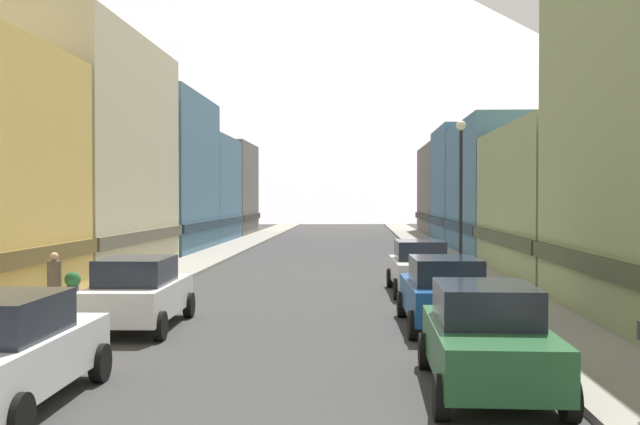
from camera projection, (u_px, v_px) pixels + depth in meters
The scene contains 19 objects.
sidewalk_left at pixel (211, 256), 40.33m from camera, with size 2.50×100.00×0.15m, color gray.
sidewalk_right at pixel (443, 257), 39.73m from camera, with size 2.50×100.00×0.15m, color gray.
storefront_left_2 at pixel (58, 159), 32.34m from camera, with size 7.95×12.29×10.20m.
storefront_left_3 at pixel (126, 177), 44.60m from camera, with size 9.59×10.98×9.34m.
storefront_left_4 at pixel (183, 192), 54.91m from camera, with size 7.56×9.56×7.70m.
storefront_left_5 at pixel (195, 191), 65.05m from camera, with size 10.19×9.88×7.98m.
storefront_right_2 at pixel (583, 205), 30.26m from camera, with size 6.93×11.99×6.14m.
storefront_right_3 at pixel (517, 191), 42.76m from camera, with size 6.99×12.45×7.59m.
storefront_right_4 at pixel (504, 187), 54.04m from camera, with size 10.01×9.64×8.30m.
storefront_right_5 at pixel (475, 192), 65.50m from camera, with size 9.41×12.77×7.80m.
car_left_0 at pixel (4, 351), 11.46m from camera, with size 2.12×4.43×1.78m.
car_left_1 at pixel (138, 292), 18.52m from camera, with size 2.16×4.44×1.78m.
car_right_0 at pixel (487, 338), 12.51m from camera, with size 2.13×4.43×1.78m.
car_right_1 at pixel (444, 292), 18.57m from camera, with size 2.14×4.44×1.78m.
car_right_2 at pixel (420, 267), 25.47m from camera, with size 2.15×4.44×1.78m.
potted_plant_0 at pixel (73, 284), 22.66m from camera, with size 0.48×0.48×0.86m.
pedestrian_0 at pixel (54, 287), 19.42m from camera, with size 0.36×0.36×1.68m.
streetlamp_right at pixel (461, 177), 26.62m from camera, with size 0.36×0.36×5.86m.
mountain_backdrop at pixel (269, 52), 265.04m from camera, with size 351.49×351.49×110.47m, color silver.
Camera 1 is at (1.60, -4.94, 3.25)m, focal length 41.88 mm.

